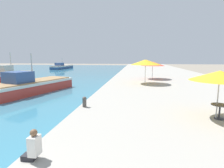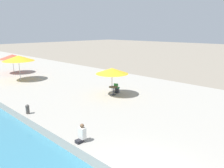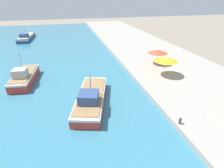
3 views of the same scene
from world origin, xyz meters
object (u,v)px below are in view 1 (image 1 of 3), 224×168
fishing_boat_near (32,85)px  cafe_umbrella_striped (153,64)px  fishing_boat_mid (11,75)px  person_at_quay (33,147)px  cafe_umbrella_pink (220,76)px  cafe_umbrella_white (146,62)px  fishing_boat_far (62,67)px  mooring_bollard (84,101)px  cafe_table (220,109)px

fishing_boat_near → cafe_umbrella_striped: bearing=51.3°
fishing_boat_near → fishing_boat_mid: (-8.43, 8.01, 0.07)m
fishing_boat_mid → cafe_umbrella_striped: fishing_boat_mid is taller
fishing_boat_mid → person_at_quay: fishing_boat_mid is taller
cafe_umbrella_pink → cafe_umbrella_white: bearing=104.1°
fishing_boat_near → fishing_boat_far: size_ratio=0.89×
cafe_umbrella_striped → cafe_umbrella_pink: bearing=-84.2°
fishing_boat_near → cafe_umbrella_pink: (14.48, -7.31, 1.91)m
person_at_quay → cafe_umbrella_pink: bearing=33.1°
fishing_boat_mid → mooring_bollard: (15.82, -14.20, 0.04)m
person_at_quay → cafe_umbrella_white: bearing=75.9°
cafe_umbrella_pink → cafe_umbrella_white: size_ratio=0.81×
cafe_table → mooring_bollard: 7.31m
fishing_boat_far → fishing_boat_mid: bearing=-78.5°
cafe_umbrella_white → cafe_table: bearing=-75.5°
person_at_quay → mooring_bollard: (-0.14, 5.65, -0.07)m
cafe_umbrella_striped → person_at_quay: size_ratio=3.47×
cafe_umbrella_pink → fishing_boat_mid: bearing=146.2°
fishing_boat_near → cafe_umbrella_striped: 15.83m
fishing_boat_mid → fishing_boat_far: 29.77m
fishing_boat_mid → fishing_boat_near: bearing=-38.1°
fishing_boat_near → cafe_umbrella_pink: fishing_boat_near is taller
cafe_table → fishing_boat_mid: bearing=146.3°
cafe_table → cafe_umbrella_white: bearing=104.5°
fishing_boat_mid → cafe_umbrella_striped: bearing=8.3°
fishing_boat_near → person_at_quay: bearing=-41.5°
fishing_boat_mid → cafe_table: (23.03, -15.38, 0.22)m
cafe_umbrella_pink → person_at_quay: 8.48m
cafe_umbrella_striped → mooring_bollard: (-5.44, -15.26, -1.81)m
cafe_table → mooring_bollard: cafe_table is taller
fishing_boat_mid → cafe_table: 27.69m
cafe_umbrella_pink → mooring_bollard: (-7.09, 1.12, -1.80)m
fishing_boat_far → cafe_umbrella_striped: size_ratio=3.30×
fishing_boat_far → cafe_table: (27.69, -44.78, 0.40)m
fishing_boat_far → cafe_umbrella_striped: bearing=-45.1°
cafe_umbrella_white → cafe_umbrella_pink: bearing=-75.9°
cafe_umbrella_white → person_at_quay: (-4.05, -16.14, -2.07)m
fishing_boat_far → person_at_quay: fishing_boat_far is taller
cafe_umbrella_white → person_at_quay: cafe_umbrella_white is taller
fishing_boat_mid → person_at_quay: size_ratio=7.97×
fishing_boat_near → cafe_umbrella_striped: (12.83, 9.07, 1.92)m
fishing_boat_near → mooring_bollard: size_ratio=14.87×
fishing_boat_far → cafe_table: size_ratio=13.71×
fishing_boat_mid → cafe_umbrella_striped: size_ratio=2.30×
cafe_umbrella_striped → fishing_boat_near: bearing=-144.7°
mooring_bollard → cafe_table: bearing=-9.2°
fishing_boat_mid → cafe_umbrella_pink: bearing=-28.3°
fishing_boat_far → mooring_bollard: fishing_boat_far is taller
person_at_quay → fishing_boat_near: bearing=122.4°
fishing_boat_far → mooring_bollard: bearing=-62.4°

